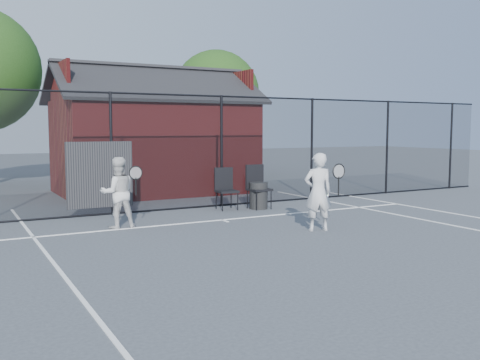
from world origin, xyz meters
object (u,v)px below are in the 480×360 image
chair_left (227,189)px  chair_right (259,187)px  clubhouse (154,144)px  waste_bin (259,196)px  player_back (118,193)px  player_front (318,192)px

chair_left → chair_right: chair_right is taller
clubhouse → chair_left: 4.77m
chair_right → waste_bin: bearing=177.3°
player_back → chair_right: bearing=12.8°
clubhouse → player_front: (0.68, -8.09, -0.79)m
chair_left → waste_bin: 0.86m
clubhouse → waste_bin: bearing=-77.0°
player_front → chair_left: (-0.35, 3.45, -0.28)m
clubhouse → player_front: 8.16m
chair_left → waste_bin: bearing=-14.3°
player_front → chair_right: bearing=81.5°
chair_left → player_front: bearing=-80.4°
waste_bin → player_front: bearing=-98.1°
player_back → waste_bin: (4.01, 0.92, -0.41)m
clubhouse → player_front: size_ratio=4.02×
clubhouse → chair_right: size_ratio=5.76×
clubhouse → player_back: clubhouse is taller
clubhouse → waste_bin: size_ratio=9.29×
clubhouse → chair_right: clubhouse is taller
chair_left → chair_right: (0.82, -0.26, 0.03)m
chair_right → waste_bin: size_ratio=1.61×
clubhouse → player_front: bearing=-85.2°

